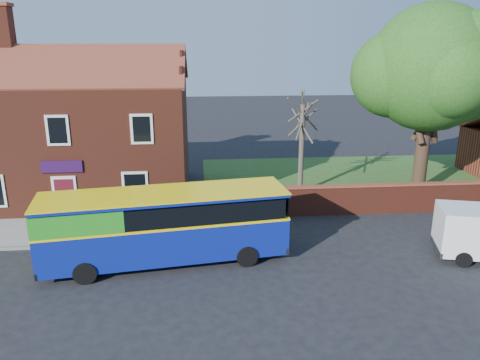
{
  "coord_description": "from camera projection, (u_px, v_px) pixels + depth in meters",
  "views": [
    {
      "loc": [
        -0.15,
        -15.44,
        8.84
      ],
      "look_at": [
        1.62,
        5.0,
        2.62
      ],
      "focal_mm": 35.0,
      "sensor_mm": 36.0,
      "label": 1
    }
  ],
  "objects": [
    {
      "name": "ground",
      "position": [
        208.0,
        288.0,
        17.3
      ],
      "size": [
        120.0,
        120.0,
        0.0
      ],
      "primitive_type": "plane",
      "color": "black",
      "rests_on": "ground"
    },
    {
      "name": "pavement",
      "position": [
        58.0,
        232.0,
        22.19
      ],
      "size": [
        18.0,
        3.5,
        0.12
      ],
      "primitive_type": "cube",
      "color": "gray",
      "rests_on": "ground"
    },
    {
      "name": "kerb",
      "position": [
        47.0,
        247.0,
        20.51
      ],
      "size": [
        18.0,
        0.15,
        0.14
      ],
      "primitive_type": "cube",
      "color": "slate",
      "rests_on": "ground"
    },
    {
      "name": "grass_strip",
      "position": [
        402.0,
        178.0,
        30.75
      ],
      "size": [
        26.0,
        12.0,
        0.04
      ],
      "primitive_type": "cube",
      "color": "#426B28",
      "rests_on": "ground"
    },
    {
      "name": "shop_building",
      "position": [
        80.0,
        138.0,
        26.69
      ],
      "size": [
        12.3,
        8.13,
        10.5
      ],
      "color": "maroon",
      "rests_on": "ground"
    },
    {
      "name": "boundary_wall",
      "position": [
        450.0,
        196.0,
        24.8
      ],
      "size": [
        22.0,
        0.38,
        1.6
      ],
      "color": "maroon",
      "rests_on": "ground"
    },
    {
      "name": "bus",
      "position": [
        157.0,
        224.0,
        18.79
      ],
      "size": [
        10.05,
        3.84,
        2.99
      ],
      "rotation": [
        0.0,
        0.0,
        0.14
      ],
      "color": "navy",
      "rests_on": "ground"
    },
    {
      "name": "large_tree",
      "position": [
        431.0,
        72.0,
        25.99
      ],
      "size": [
        8.85,
        7.0,
        10.79
      ],
      "color": "black",
      "rests_on": "ground"
    },
    {
      "name": "bare_tree",
      "position": [
        302.0,
        145.0,
        26.99
      ],
      "size": [
        2.17,
        2.58,
        5.78
      ],
      "color": "#4C4238",
      "rests_on": "ground"
    }
  ]
}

